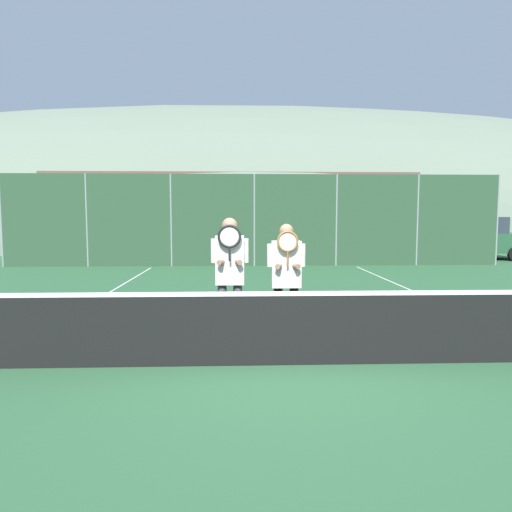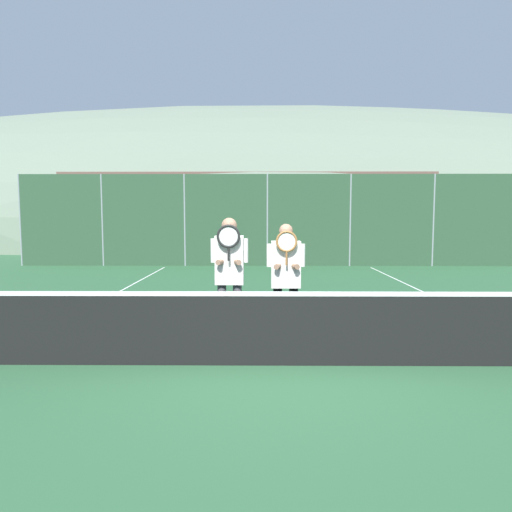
% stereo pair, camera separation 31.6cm
% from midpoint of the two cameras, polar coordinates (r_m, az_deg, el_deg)
% --- Properties ---
extents(ground_plane, '(120.00, 120.00, 0.00)m').
position_cam_midpoint_polar(ground_plane, '(5.96, 2.14, -13.48)').
color(ground_plane, '#2D5B38').
extents(hill_distant, '(133.84, 74.35, 26.02)m').
position_cam_midpoint_polar(hill_distant, '(58.38, -1.74, 3.20)').
color(hill_distant, slate).
rests_on(hill_distant, ground_plane).
extents(clubhouse_building, '(19.25, 5.50, 4.11)m').
position_cam_midpoint_polar(clubhouse_building, '(25.92, -3.32, 5.45)').
color(clubhouse_building, tan).
rests_on(clubhouse_building, ground_plane).
extents(fence_back, '(18.74, 0.06, 3.45)m').
position_cam_midpoint_polar(fence_back, '(17.17, -0.73, 4.49)').
color(fence_back, gray).
rests_on(fence_back, ground_plane).
extents(tennis_net, '(10.21, 0.09, 1.05)m').
position_cam_midpoint_polar(tennis_net, '(5.83, 2.15, -8.91)').
color(tennis_net, gray).
rests_on(tennis_net, ground_plane).
extents(court_line_left_sideline, '(0.05, 16.00, 0.01)m').
position_cam_midpoint_polar(court_line_left_sideline, '(9.46, -23.12, -6.88)').
color(court_line_left_sideline, white).
rests_on(court_line_left_sideline, ground_plane).
extents(court_line_right_sideline, '(0.05, 16.00, 0.01)m').
position_cam_midpoint_polar(court_line_right_sideline, '(9.80, 23.57, -6.50)').
color(court_line_right_sideline, white).
rests_on(court_line_right_sideline, ground_plane).
extents(player_leftmost, '(0.55, 0.34, 1.87)m').
position_cam_midpoint_polar(player_leftmost, '(6.66, -4.65, -1.71)').
color(player_leftmost, '#56565B').
rests_on(player_leftmost, ground_plane).
extents(player_center_left, '(0.56, 0.34, 1.78)m').
position_cam_midpoint_polar(player_center_left, '(6.65, 2.44, -2.30)').
color(player_center_left, black).
rests_on(player_center_left, ground_plane).
extents(car_far_left, '(4.18, 2.07, 1.68)m').
position_cam_midpoint_polar(car_far_left, '(20.10, -16.08, 1.93)').
color(car_far_left, slate).
rests_on(car_far_left, ground_plane).
extents(car_left_of_center, '(4.63, 2.08, 1.81)m').
position_cam_midpoint_polar(car_left_of_center, '(19.84, -1.76, 2.25)').
color(car_left_of_center, navy).
rests_on(car_left_of_center, ground_plane).
extents(car_center, '(4.03, 1.98, 1.74)m').
position_cam_midpoint_polar(car_center, '(20.51, 12.05, 2.14)').
color(car_center, black).
rests_on(car_center, ground_plane).
extents(car_right_of_center, '(4.59, 1.99, 1.84)m').
position_cam_midpoint_polar(car_right_of_center, '(21.86, 24.79, 2.08)').
color(car_right_of_center, '#285638').
rests_on(car_right_of_center, ground_plane).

